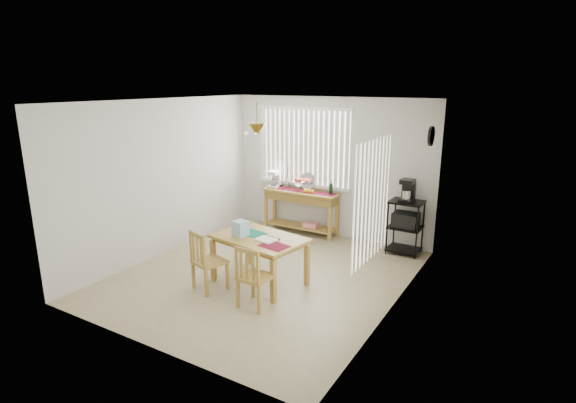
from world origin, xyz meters
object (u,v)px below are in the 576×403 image
Objects in this scene: wire_cart at (405,222)px; cart_items at (408,191)px; chair_left at (207,261)px; chair_right at (254,277)px; sideboard at (301,202)px; dining_table at (259,242)px.

wire_cart is 0.54m from cart_items.
chair_left is at bearing -125.08° from wire_cart.
cart_items is 3.50m from chair_left.
chair_left is 1.02× the size of chair_right.
cart_items is at bearing -0.50° from sideboard.
cart_items is at bearing 55.01° from chair_left.
sideboard is 1.05× the size of dining_table.
dining_table is at bearing -76.33° from sideboard.
chair_left reaches higher than dining_table.
chair_right is (0.85, -0.08, -0.01)m from chair_left.
wire_cart is at bearing -0.77° from sideboard.
wire_cart is 2.43× the size of cart_items.
sideboard is at bearing 179.50° from cart_items.
sideboard is 2.84m from chair_left.
chair_left is at bearing -124.99° from cart_items.
cart_items reaches higher than chair_right.
wire_cart reaches higher than chair_left.
cart_items is 0.27× the size of dining_table.
dining_table is 1.67× the size of chair_right.
wire_cart reaches higher than chair_right.
chair_left is at bearing 174.62° from chair_right.
chair_left is (-1.97, -2.81, -0.13)m from wire_cart.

